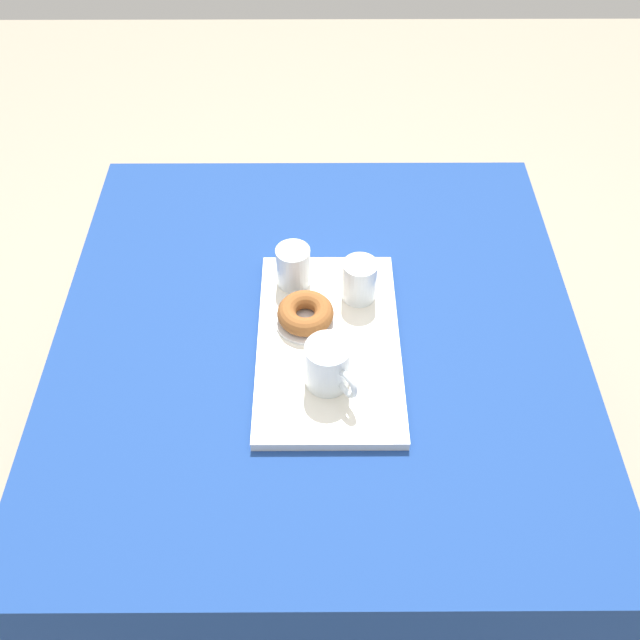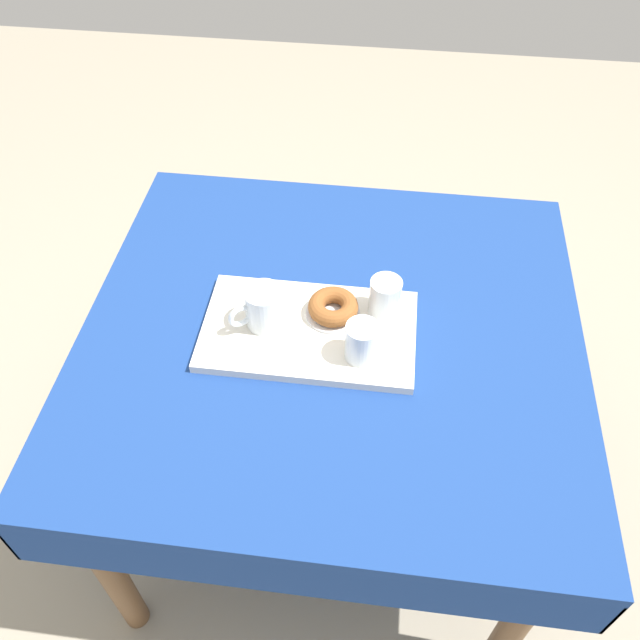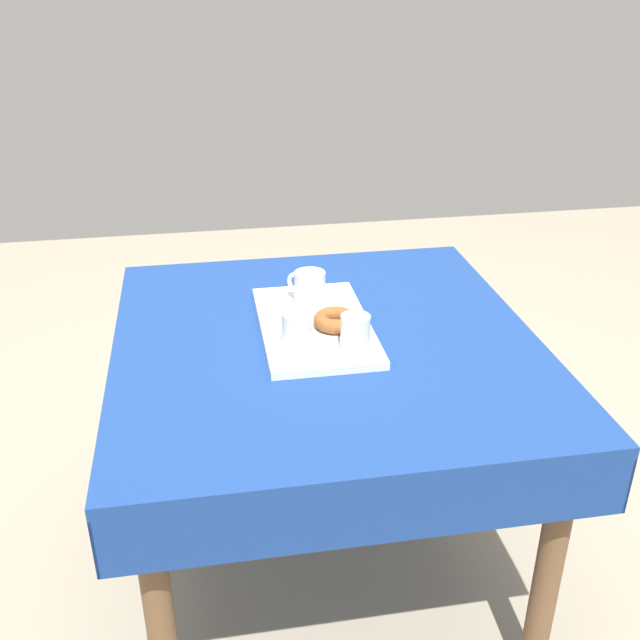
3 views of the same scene
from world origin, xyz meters
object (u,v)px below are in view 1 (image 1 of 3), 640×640
water_glass_near (295,268)px  sugar_donut_left (307,312)px  dining_table (320,361)px  tea_mug_left (330,366)px  donut_plate_left (307,319)px  serving_tray (330,344)px  water_glass_far (361,282)px

water_glass_near → sugar_donut_left: 0.11m
dining_table → tea_mug_left: tea_mug_left is taller
dining_table → tea_mug_left: (0.15, 0.02, 0.18)m
tea_mug_left → donut_plate_left: bearing=-164.0°
serving_tray → tea_mug_left: (0.10, -0.00, 0.06)m
dining_table → tea_mug_left: size_ratio=9.87×
water_glass_far → tea_mug_left: bearing=-16.7°
serving_tray → dining_table: bearing=-157.0°
donut_plate_left → serving_tray: bearing=41.1°
serving_tray → water_glass_near: (-0.16, -0.07, 0.05)m
donut_plate_left → water_glass_near: bearing=-166.7°
water_glass_far → water_glass_near: bearing=-106.7°
donut_plate_left → dining_table: bearing=82.6°
donut_plate_left → sugar_donut_left: 0.02m
serving_tray → tea_mug_left: size_ratio=4.15×
tea_mug_left → water_glass_near: tea_mug_left is taller
dining_table → donut_plate_left: 0.14m
water_glass_near → sugar_donut_left: size_ratio=0.80×
serving_tray → water_glass_far: (-0.12, 0.06, 0.05)m
serving_tray → water_glass_near: 0.19m
water_glass_near → donut_plate_left: bearing=13.3°
water_glass_far → serving_tray: bearing=-28.0°
serving_tray → donut_plate_left: 0.07m
dining_table → serving_tray: serving_tray is taller
water_glass_near → donut_plate_left: size_ratio=0.74×
serving_tray → tea_mug_left: tea_mug_left is taller
serving_tray → water_glass_near: water_glass_near is taller
tea_mug_left → water_glass_near: bearing=-165.1°
donut_plate_left → tea_mug_left: bearing=16.0°
dining_table → water_glass_far: 0.21m
water_glass_near → sugar_donut_left: water_glass_near is taller
dining_table → water_glass_near: water_glass_near is taller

